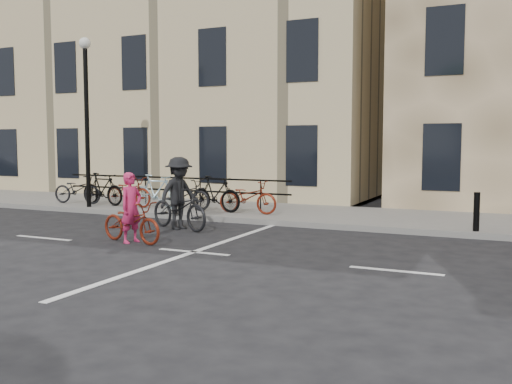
% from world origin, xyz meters
% --- Properties ---
extents(ground, '(120.00, 120.00, 0.00)m').
position_xyz_m(ground, '(0.00, 0.00, 0.00)').
color(ground, black).
rests_on(ground, ground).
extents(sidewalk, '(46.00, 4.00, 0.15)m').
position_xyz_m(sidewalk, '(-4.00, 6.00, 0.07)').
color(sidewalk, slate).
rests_on(sidewalk, ground).
extents(building_west, '(20.00, 10.00, 10.00)m').
position_xyz_m(building_west, '(-9.00, 13.00, 5.15)').
color(building_west, '#C6B386').
rests_on(building_west, sidewalk).
extents(lamp_post, '(0.36, 0.36, 5.28)m').
position_xyz_m(lamp_post, '(-6.50, 4.40, 3.49)').
color(lamp_post, black).
rests_on(lamp_post, sidewalk).
extents(bollard_east, '(0.14, 0.14, 0.90)m').
position_xyz_m(bollard_east, '(5.00, 4.25, 0.60)').
color(bollard_east, black).
rests_on(bollard_east, sidewalk).
extents(parked_bikes, '(8.30, 1.23, 1.05)m').
position_xyz_m(parked_bikes, '(-4.35, 5.04, 0.64)').
color(parked_bikes, black).
rests_on(parked_bikes, sidewalk).
extents(cyclist_pink, '(1.81, 0.92, 1.54)m').
position_xyz_m(cyclist_pink, '(-1.81, 0.39, 0.53)').
color(cyclist_pink, maroon).
rests_on(cyclist_pink, ground).
extents(cyclist_dark, '(2.17, 1.35, 1.83)m').
position_xyz_m(cyclist_dark, '(-1.90, 2.47, 0.72)').
color(cyclist_dark, black).
rests_on(cyclist_dark, ground).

